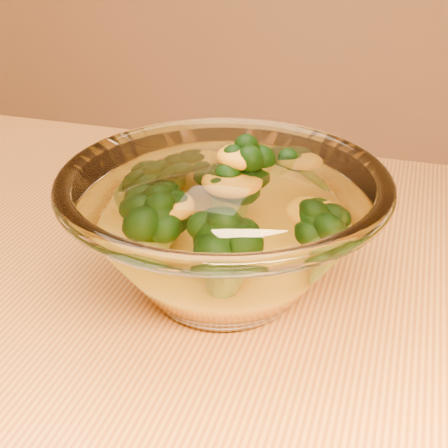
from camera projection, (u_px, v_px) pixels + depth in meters
name	position (u px, v px, depth m)	size (l,w,h in m)	color
table	(156.00, 445.00, 0.49)	(1.20, 0.80, 0.75)	#BB8138
glass_bowl	(224.00, 230.00, 0.47)	(0.25, 0.25, 0.11)	white
cheese_sauce	(224.00, 256.00, 0.48)	(0.14, 0.14, 0.04)	orange
broccoli_heap	(223.00, 208.00, 0.47)	(0.17, 0.17, 0.08)	black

